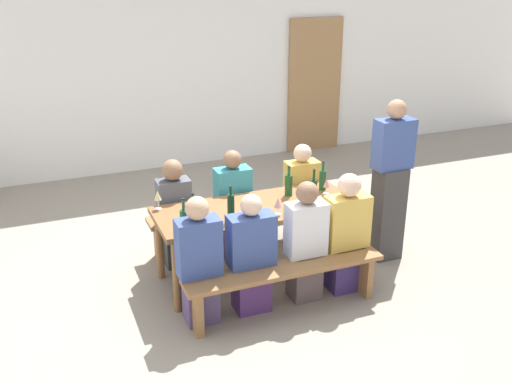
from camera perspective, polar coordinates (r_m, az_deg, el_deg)
name	(u,v)px	position (r m, az deg, el deg)	size (l,w,h in m)	color
ground_plane	(256,276)	(5.94, 0.00, -8.09)	(24.00, 24.00, 0.00)	gray
back_wall	(161,59)	(8.76, -9.20, 12.61)	(14.00, 0.20, 3.20)	white
wooden_door	(315,86)	(9.56, 5.69, 10.18)	(0.90, 0.06, 2.10)	#9E7247
tasting_table	(256,215)	(5.64, 0.00, -2.21)	(1.92, 0.76, 0.75)	brown
bench_near	(285,277)	(5.22, 2.81, -8.18)	(1.82, 0.30, 0.45)	olive
bench_far	(232,218)	(6.34, -2.29, -2.49)	(1.82, 0.30, 0.45)	olive
wine_bottle_0	(289,184)	(5.84, 3.18, 0.73)	(0.08, 0.08, 0.31)	#194723
wine_bottle_1	(184,221)	(5.07, -6.98, -2.77)	(0.07, 0.07, 0.32)	#234C2D
wine_bottle_2	(193,214)	(5.20, -6.09, -2.13)	(0.07, 0.07, 0.31)	#234C2D
wine_bottle_3	(323,179)	(6.01, 6.47, 1.23)	(0.07, 0.07, 0.30)	#194723
wine_bottle_4	(313,190)	(5.70, 5.58, 0.20)	(0.07, 0.07, 0.33)	#143319
wine_bottle_5	(231,207)	(5.27, -2.44, -1.45)	(0.07, 0.07, 0.33)	#143319
wine_glass_0	(326,184)	(5.90, 6.83, 0.80)	(0.06, 0.06, 0.16)	silver
wine_glass_1	(252,205)	(5.36, -0.37, -1.28)	(0.08, 0.08, 0.16)	silver
wine_glass_2	(158,196)	(5.57, -9.50, -0.39)	(0.07, 0.07, 0.18)	silver
wine_glass_3	(193,203)	(5.46, -6.10, -1.07)	(0.08, 0.08, 0.14)	silver
wine_glass_4	(278,203)	(5.39, 2.15, -1.06)	(0.07, 0.07, 0.17)	silver
seated_guest_near_0	(199,264)	(5.02, -5.51, -6.92)	(0.37, 0.24, 1.16)	#52426C
seated_guest_near_1	(251,257)	(5.17, -0.45, -6.34)	(0.41, 0.24, 1.11)	#4D2B64
seated_guest_near_2	(306,244)	(5.35, 4.82, -5.03)	(0.36, 0.24, 1.15)	#584848
seated_guest_near_3	(346,236)	(5.53, 8.72, -4.21)	(0.41, 0.24, 1.17)	#3C2B65
seated_guest_far_0	(175,215)	(5.96, -7.86, -2.23)	(0.33, 0.24, 1.14)	#343E42
seated_guest_far_1	(233,206)	(6.12, -2.24, -1.40)	(0.36, 0.24, 1.16)	#3D2A52
seated_guest_far_2	(301,197)	(6.41, 4.40, -0.46)	(0.36, 0.24, 1.13)	#493C36
standing_host	(390,184)	(6.12, 12.85, 0.74)	(0.39, 0.24, 1.69)	#3A3837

